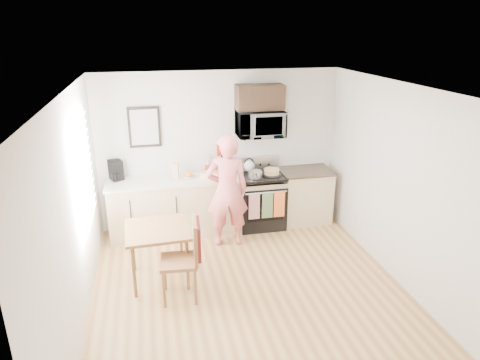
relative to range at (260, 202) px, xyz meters
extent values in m
plane|color=#96643A|center=(-0.63, -1.98, -0.44)|extent=(4.60, 4.60, 0.00)
cube|color=beige|center=(-0.63, 0.32, 0.86)|extent=(4.00, 0.04, 2.60)
cube|color=beige|center=(-0.63, -4.28, 0.86)|extent=(4.00, 0.04, 2.60)
cube|color=beige|center=(-2.63, -1.98, 0.86)|extent=(0.04, 4.60, 2.60)
cube|color=beige|center=(1.37, -1.98, 0.86)|extent=(0.04, 4.60, 2.60)
cube|color=white|center=(-0.63, -1.98, 2.16)|extent=(4.00, 4.60, 0.04)
cube|color=white|center=(-2.61, -1.18, 1.11)|extent=(0.02, 1.40, 1.50)
cube|color=white|center=(-2.60, -1.18, 1.11)|extent=(0.01, 1.30, 1.40)
cube|color=#D1B686|center=(-1.43, 0.02, 0.01)|extent=(2.10, 0.60, 0.90)
cube|color=beige|center=(-1.43, 0.02, 0.48)|extent=(2.14, 0.64, 0.04)
cube|color=#D1B686|center=(0.80, 0.02, 0.01)|extent=(0.84, 0.60, 0.90)
cube|color=black|center=(0.80, 0.02, 0.48)|extent=(0.88, 0.64, 0.04)
cube|color=black|center=(0.00, 0.00, -0.05)|extent=(0.76, 0.65, 0.77)
cube|color=black|center=(0.00, -0.32, 0.01)|extent=(0.61, 0.02, 0.45)
cube|color=#BABABF|center=(0.00, -0.31, 0.34)|extent=(0.74, 0.02, 0.14)
cylinder|color=#BABABF|center=(0.00, -0.36, 0.30)|extent=(0.68, 0.02, 0.02)
cube|color=black|center=(0.00, 0.00, 0.46)|extent=(0.76, 0.65, 0.04)
cube|color=#BABABF|center=(0.00, 0.27, 0.60)|extent=(0.76, 0.08, 0.24)
cube|color=beige|center=(-0.20, -0.37, 0.08)|extent=(0.18, 0.02, 0.44)
cube|color=#506B47|center=(0.02, -0.37, 0.08)|extent=(0.18, 0.02, 0.44)
cube|color=orange|center=(0.22, -0.37, 0.08)|extent=(0.18, 0.02, 0.44)
imported|color=#BABABF|center=(0.00, 0.10, 1.32)|extent=(0.76, 0.51, 0.42)
cube|color=black|center=(0.00, 0.15, 1.74)|extent=(0.76, 0.35, 0.40)
cube|color=black|center=(-1.83, 0.30, 1.31)|extent=(0.50, 0.03, 0.65)
cube|color=#AAB0A6|center=(-1.83, 0.28, 1.31)|extent=(0.42, 0.01, 0.56)
cube|color=#AA1B0E|center=(-0.58, 0.31, 0.86)|extent=(0.20, 0.02, 0.20)
imported|color=#B93247|center=(-0.67, -0.53, 0.45)|extent=(0.67, 0.46, 1.77)
cube|color=brown|center=(-1.76, -1.33, 0.31)|extent=(0.82, 0.82, 0.04)
cylinder|color=brown|center=(-2.08, -1.68, -0.07)|extent=(0.04, 0.04, 0.72)
cylinder|color=brown|center=(-1.41, -1.66, -0.07)|extent=(0.04, 0.04, 0.72)
cylinder|color=brown|center=(-2.11, -1.01, -0.07)|extent=(0.04, 0.04, 0.72)
cylinder|color=brown|center=(-1.43, -0.98, -0.07)|extent=(0.04, 0.04, 0.72)
cube|color=brown|center=(-1.52, -1.80, 0.08)|extent=(0.48, 0.48, 0.04)
cube|color=brown|center=(-1.31, -1.82, 0.36)|extent=(0.08, 0.45, 0.54)
cube|color=#500D12|center=(-1.28, -1.82, 0.37)|extent=(0.10, 0.41, 0.45)
cylinder|color=brown|center=(-1.73, -1.98, -0.19)|extent=(0.04, 0.04, 0.49)
cylinder|color=brown|center=(-1.35, -2.00, -0.19)|extent=(0.04, 0.04, 0.49)
cylinder|color=brown|center=(-1.70, -1.60, -0.19)|extent=(0.04, 0.04, 0.49)
cylinder|color=brown|center=(-1.32, -1.62, -0.19)|extent=(0.04, 0.04, 0.49)
cube|color=brown|center=(-0.62, 0.09, 0.62)|extent=(0.12, 0.16, 0.23)
cylinder|color=#AA1B0E|center=(-0.84, 0.24, 0.57)|extent=(0.11, 0.11, 0.13)
imported|color=white|center=(-1.19, 0.04, 0.53)|extent=(0.24, 0.24, 0.05)
cube|color=tan|center=(-1.40, 0.06, 0.63)|extent=(0.12, 0.12, 0.25)
cube|color=black|center=(-2.32, 0.22, 0.66)|extent=(0.25, 0.27, 0.32)
cylinder|color=black|center=(-2.32, 0.12, 0.58)|extent=(0.12, 0.12, 0.12)
cube|color=#DFA875|center=(-0.85, -0.10, 0.56)|extent=(0.36, 0.24, 0.12)
cylinder|color=black|center=(0.17, -0.05, 0.50)|extent=(0.31, 0.31, 0.02)
cylinder|color=tan|center=(0.17, -0.05, 0.55)|extent=(0.25, 0.25, 0.08)
sphere|color=white|center=(-0.16, 0.20, 0.58)|extent=(0.19, 0.19, 0.19)
cone|color=white|center=(-0.16, 0.20, 0.68)|extent=(0.06, 0.06, 0.06)
torus|color=black|center=(-0.16, 0.20, 0.64)|extent=(0.17, 0.02, 0.17)
cylinder|color=#BABABF|center=(-0.13, -0.13, 0.54)|extent=(0.22, 0.22, 0.11)
cylinder|color=black|center=(-0.15, -0.29, 0.59)|extent=(0.05, 0.20, 0.02)
camera|label=1|loc=(-1.77, -6.47, 2.83)|focal=32.00mm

